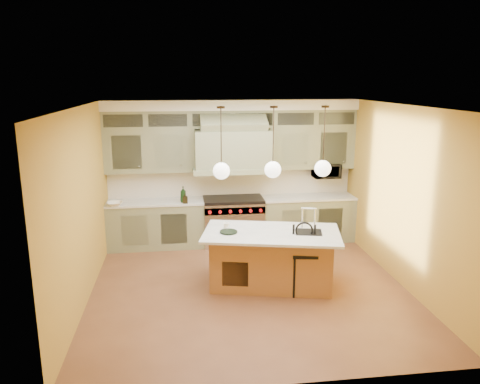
{
  "coord_description": "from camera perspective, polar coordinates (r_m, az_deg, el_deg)",
  "views": [
    {
      "loc": [
        -1.05,
        -6.92,
        3.28
      ],
      "look_at": [
        -0.05,
        0.7,
        1.43
      ],
      "focal_mm": 35.0,
      "sensor_mm": 36.0,
      "label": 1
    }
  ],
  "objects": [
    {
      "name": "pendant_right",
      "position": [
        7.46,
        10.06,
        3.07
      ],
      "size": [
        0.26,
        0.26,
        1.11
      ],
      "color": "#2D2319",
      "rests_on": "ceiling"
    },
    {
      "name": "pendant_left",
      "position": [
        7.15,
        -2.28,
        2.81
      ],
      "size": [
        0.26,
        0.26,
        1.11
      ],
      "color": "#2D2319",
      "rests_on": "ceiling"
    },
    {
      "name": "range",
      "position": [
        9.54,
        -0.82,
        -3.49
      ],
      "size": [
        1.2,
        0.74,
        0.96
      ],
      "color": "silver",
      "rests_on": "floor"
    },
    {
      "name": "counter_stool",
      "position": [
        7.4,
        7.86,
        -7.53
      ],
      "size": [
        0.45,
        0.45,
        1.12
      ],
      "rotation": [
        0.0,
        0.0,
        -0.16
      ],
      "color": "black",
      "rests_on": "floor"
    },
    {
      "name": "back_cabinetry",
      "position": [
        9.4,
        -0.9,
        2.19
      ],
      "size": [
        5.0,
        0.77,
        2.9
      ],
      "color": "gray",
      "rests_on": "floor"
    },
    {
      "name": "pendant_center",
      "position": [
        7.27,
        4.02,
        2.96
      ],
      "size": [
        0.26,
        0.26,
        1.11
      ],
      "color": "#2D2319",
      "rests_on": "ceiling"
    },
    {
      "name": "wall_right",
      "position": [
        7.99,
        19.16,
        -0.46
      ],
      "size": [
        0.0,
        5.0,
        5.0
      ],
      "primitive_type": "plane",
      "rotation": [
        1.57,
        0.0,
        -1.57
      ],
      "color": "#B38931",
      "rests_on": "ground"
    },
    {
      "name": "wall_back",
      "position": [
        9.65,
        -1.08,
        2.61
      ],
      "size": [
        5.0,
        0.0,
        5.0
      ],
      "primitive_type": "plane",
      "rotation": [
        1.57,
        0.0,
        0.0
      ],
      "color": "#B38931",
      "rests_on": "ground"
    },
    {
      "name": "wall_left",
      "position": [
        7.3,
        -18.67,
        -1.7
      ],
      "size": [
        0.0,
        5.0,
        5.0
      ],
      "primitive_type": "plane",
      "rotation": [
        1.57,
        0.0,
        1.57
      ],
      "color": "#B38931",
      "rests_on": "ground"
    },
    {
      "name": "wall_front",
      "position": [
        4.9,
        5.54,
        -8.47
      ],
      "size": [
        5.0,
        0.0,
        5.0
      ],
      "primitive_type": "plane",
      "rotation": [
        -1.57,
        0.0,
        0.0
      ],
      "color": "#B38931",
      "rests_on": "ground"
    },
    {
      "name": "cup",
      "position": [
        7.63,
        -1.7,
        -4.12
      ],
      "size": [
        0.1,
        0.1,
        0.09
      ],
      "primitive_type": "imported",
      "rotation": [
        0.0,
        0.0,
        0.03
      ],
      "color": "white",
      "rests_on": "kitchen_island"
    },
    {
      "name": "oil_bottle_a",
      "position": [
        9.19,
        -6.94,
        -0.28
      ],
      "size": [
        0.13,
        0.13,
        0.32
      ],
      "primitive_type": "imported",
      "rotation": [
        0.0,
        0.0,
        0.07
      ],
      "color": "black",
      "rests_on": "back_cabinetry"
    },
    {
      "name": "kitchen_island",
      "position": [
        7.67,
        3.88,
        -7.94
      ],
      "size": [
        2.36,
        1.61,
        1.35
      ],
      "rotation": [
        0.0,
        0.0,
        -0.23
      ],
      "color": "#9B6637",
      "rests_on": "floor"
    },
    {
      "name": "oil_bottle_b",
      "position": [
        9.12,
        -6.71,
        -0.75
      ],
      "size": [
        0.1,
        0.1,
        0.2
      ],
      "primitive_type": "imported",
      "rotation": [
        0.0,
        0.0,
        0.08
      ],
      "color": "black",
      "rests_on": "back_cabinetry"
    },
    {
      "name": "fruit_bowl",
      "position": [
        9.22,
        -15.01,
        -1.4
      ],
      "size": [
        0.32,
        0.32,
        0.07
      ],
      "primitive_type": "imported",
      "rotation": [
        0.0,
        0.0,
        0.14
      ],
      "color": "white",
      "rests_on": "back_cabinetry"
    },
    {
      "name": "ceiling",
      "position": [
        7.01,
        1.18,
        10.43
      ],
      "size": [
        5.0,
        5.0,
        0.0
      ],
      "primitive_type": "plane",
      "rotation": [
        3.14,
        0.0,
        0.0
      ],
      "color": "white",
      "rests_on": "wall_back"
    },
    {
      "name": "microwave",
      "position": [
        9.82,
        10.48,
        2.57
      ],
      "size": [
        0.54,
        0.37,
        0.3
      ],
      "primitive_type": "imported",
      "color": "black",
      "rests_on": "back_cabinetry"
    },
    {
      "name": "floor",
      "position": [
        7.73,
        1.08,
        -11.57
      ],
      "size": [
        5.0,
        5.0,
        0.0
      ],
      "primitive_type": "plane",
      "color": "brown",
      "rests_on": "ground"
    }
  ]
}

